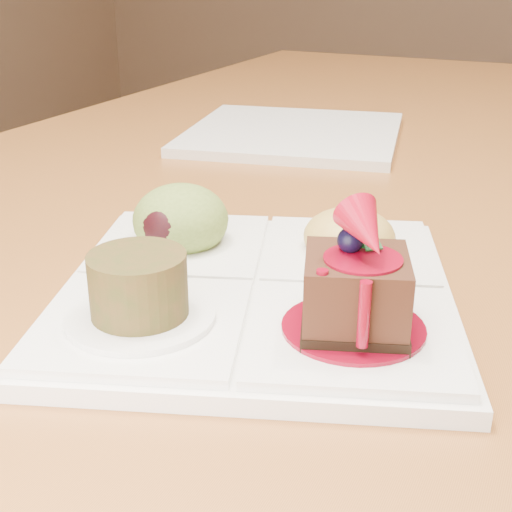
% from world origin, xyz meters
% --- Properties ---
extents(dining_table, '(1.00, 1.80, 0.75)m').
position_xyz_m(dining_table, '(0.00, 0.00, 0.68)').
color(dining_table, '#945826').
rests_on(dining_table, ground).
extents(sampler_plate, '(0.33, 0.33, 0.10)m').
position_xyz_m(sampler_plate, '(0.02, -0.36, 0.77)').
color(sampler_plate, white).
rests_on(sampler_plate, dining_table).
extents(second_plate, '(0.31, 0.31, 0.01)m').
position_xyz_m(second_plate, '(-0.14, 0.09, 0.76)').
color(second_plate, white).
rests_on(second_plate, dining_table).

